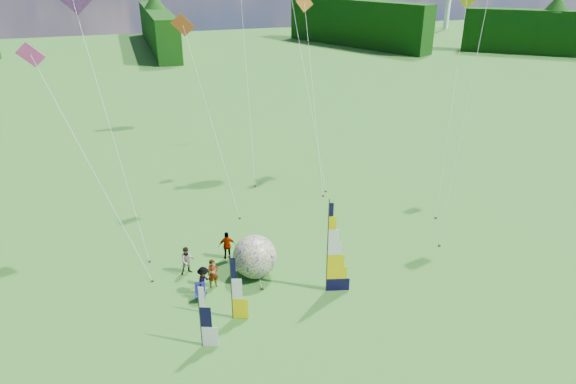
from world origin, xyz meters
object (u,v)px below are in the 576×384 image
object	(u,v)px
spectator_b	(187,260)
kite_whale	(301,40)
side_banner_far	(200,317)
feather_banner_main	(328,249)
side_banner_left	(231,289)
bol_inflatable	(255,257)
camp_chair	(200,293)
spectator_a	(213,274)
spectator_c	(204,281)
spectator_d	(227,245)

from	to	relation	value
spectator_b	kite_whale	xyz separation A→B (m)	(11.48, 13.58, 9.62)
side_banner_far	feather_banner_main	bearing A→B (deg)	38.37
side_banner_left	bol_inflatable	xyz separation A→B (m)	(2.03, 3.33, -0.55)
side_banner_far	camp_chair	distance (m)	3.61
bol_inflatable	kite_whale	distance (m)	19.29
feather_banner_main	bol_inflatable	distance (m)	4.40
side_banner_left	kite_whale	xyz separation A→B (m)	(9.96, 18.30, 8.69)
camp_chair	side_banner_left	bearing A→B (deg)	-44.75
spectator_a	spectator_c	bearing A→B (deg)	-143.03
spectator_a	spectator_d	size ratio (longest dim) A/B	0.96
bol_inflatable	spectator_a	distance (m)	2.47
side_banner_far	spectator_c	world-z (taller)	side_banner_far
bol_inflatable	feather_banner_main	bearing A→B (deg)	-39.25
spectator_d	side_banner_left	bearing A→B (deg)	88.24
feather_banner_main	spectator_d	xyz separation A→B (m)	(-4.31, 4.89, -1.76)
spectator_c	camp_chair	distance (m)	0.69
feather_banner_main	spectator_d	bearing A→B (deg)	146.94
bol_inflatable	spectator_d	size ratio (longest dim) A/B	1.41
side_banner_left	camp_chair	world-z (taller)	side_banner_left
feather_banner_main	side_banner_far	size ratio (longest dim) A/B	1.60
feather_banner_main	side_banner_left	world-z (taller)	feather_banner_main
spectator_a	kite_whale	world-z (taller)	kite_whale
side_banner_far	spectator_c	distance (m)	4.07
spectator_a	camp_chair	size ratio (longest dim) A/B	1.65
feather_banner_main	spectator_d	world-z (taller)	feather_banner_main
side_banner_left	side_banner_far	world-z (taller)	side_banner_left
side_banner_far	spectator_a	bearing A→B (deg)	93.86
feather_banner_main	spectator_b	distance (m)	8.09
side_banner_far	spectator_a	distance (m)	4.76
feather_banner_main	spectator_a	size ratio (longest dim) A/B	3.15
feather_banner_main	kite_whale	bearing A→B (deg)	90.60
spectator_d	camp_chair	size ratio (longest dim) A/B	1.72
side_banner_far	kite_whale	xyz separation A→B (m)	(11.74, 19.80, 8.81)
kite_whale	camp_chair	bearing A→B (deg)	-136.88
spectator_d	camp_chair	world-z (taller)	spectator_d
side_banner_far	bol_inflatable	distance (m)	6.16
feather_banner_main	spectator_c	xyz separation A→B (m)	(-6.25, 1.72, -1.79)
feather_banner_main	kite_whale	size ratio (longest dim) A/B	0.25
bol_inflatable	kite_whale	xyz separation A→B (m)	(7.93, 14.97, 9.23)
spectator_b	spectator_c	bearing A→B (deg)	-83.78
bol_inflatable	spectator_a	size ratio (longest dim) A/B	1.46
spectator_b	spectator_c	world-z (taller)	spectator_c
feather_banner_main	side_banner_far	distance (m)	7.44
spectator_c	kite_whale	size ratio (longest dim) A/B	0.08
feather_banner_main	spectator_c	world-z (taller)	feather_banner_main
spectator_a	spectator_d	distance (m)	2.93
side_banner_left	kite_whale	world-z (taller)	kite_whale
feather_banner_main	camp_chair	xyz separation A→B (m)	(-6.56, 1.19, -2.13)
side_banner_left	spectator_c	xyz separation A→B (m)	(-0.99, 2.41, -0.93)
side_banner_left	spectator_a	world-z (taller)	side_banner_left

